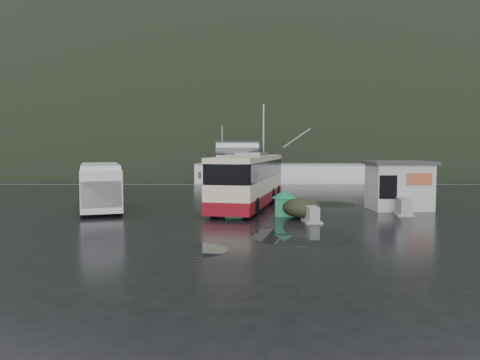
{
  "coord_description": "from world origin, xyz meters",
  "views": [
    {
      "loc": [
        1.24,
        -25.36,
        3.64
      ],
      "look_at": [
        1.13,
        2.33,
        1.7
      ],
      "focal_mm": 35.0,
      "sensor_mm": 36.0,
      "label": 1
    }
  ],
  "objects_px": {
    "coach_bus": "(249,206)",
    "jersey_barrier_a": "(311,222)",
    "dome_tent": "(301,218)",
    "jersey_barrier_b": "(403,215)",
    "ticket_kiosk": "(398,209)",
    "fishing_trawler": "(288,179)",
    "waste_bin_left": "(234,217)",
    "waste_bin_right": "(284,216)",
    "white_van": "(101,210)"
  },
  "relations": [
    {
      "from": "dome_tent",
      "to": "jersey_barrier_a",
      "type": "bearing_deg",
      "value": -76.4
    },
    {
      "from": "coach_bus",
      "to": "dome_tent",
      "type": "xyz_separation_m",
      "value": [
        2.64,
        -4.83,
        0.0
      ]
    },
    {
      "from": "waste_bin_left",
      "to": "ticket_kiosk",
      "type": "relative_size",
      "value": 0.37
    },
    {
      "from": "jersey_barrier_a",
      "to": "fishing_trawler",
      "type": "relative_size",
      "value": 0.06
    },
    {
      "from": "jersey_barrier_b",
      "to": "dome_tent",
      "type": "bearing_deg",
      "value": -168.49
    },
    {
      "from": "jersey_barrier_a",
      "to": "fishing_trawler",
      "type": "height_order",
      "value": "fishing_trawler"
    },
    {
      "from": "white_van",
      "to": "jersey_barrier_a",
      "type": "xyz_separation_m",
      "value": [
        11.55,
        -4.13,
        0.0
      ]
    },
    {
      "from": "dome_tent",
      "to": "jersey_barrier_b",
      "type": "height_order",
      "value": "dome_tent"
    },
    {
      "from": "dome_tent",
      "to": "jersey_barrier_b",
      "type": "relative_size",
      "value": 1.5
    },
    {
      "from": "white_van",
      "to": "ticket_kiosk",
      "type": "height_order",
      "value": "ticket_kiosk"
    },
    {
      "from": "white_van",
      "to": "fishing_trawler",
      "type": "xyz_separation_m",
      "value": [
        13.41,
        26.15,
        0.0
      ]
    },
    {
      "from": "waste_bin_left",
      "to": "dome_tent",
      "type": "distance_m",
      "value": 3.52
    },
    {
      "from": "jersey_barrier_b",
      "to": "fishing_trawler",
      "type": "relative_size",
      "value": 0.07
    },
    {
      "from": "ticket_kiosk",
      "to": "fishing_trawler",
      "type": "xyz_separation_m",
      "value": [
        -3.93,
        25.65,
        0.0
      ]
    },
    {
      "from": "waste_bin_left",
      "to": "dome_tent",
      "type": "relative_size",
      "value": 0.51
    },
    {
      "from": "coach_bus",
      "to": "ticket_kiosk",
      "type": "height_order",
      "value": "coach_bus"
    },
    {
      "from": "waste_bin_right",
      "to": "dome_tent",
      "type": "xyz_separation_m",
      "value": [
        0.82,
        -0.72,
        0.0
      ]
    },
    {
      "from": "jersey_barrier_b",
      "to": "waste_bin_right",
      "type": "bearing_deg",
      "value": -176.19
    },
    {
      "from": "waste_bin_right",
      "to": "dome_tent",
      "type": "relative_size",
      "value": 0.53
    },
    {
      "from": "coach_bus",
      "to": "jersey_barrier_a",
      "type": "bearing_deg",
      "value": -52.02
    },
    {
      "from": "waste_bin_left",
      "to": "waste_bin_right",
      "type": "height_order",
      "value": "waste_bin_right"
    },
    {
      "from": "ticket_kiosk",
      "to": "fishing_trawler",
      "type": "bearing_deg",
      "value": 95.54
    },
    {
      "from": "white_van",
      "to": "waste_bin_right",
      "type": "distance_m",
      "value": 10.61
    },
    {
      "from": "ticket_kiosk",
      "to": "jersey_barrier_b",
      "type": "relative_size",
      "value": 2.09
    },
    {
      "from": "fishing_trawler",
      "to": "dome_tent",
      "type": "bearing_deg",
      "value": -90.76
    },
    {
      "from": "coach_bus",
      "to": "jersey_barrier_b",
      "type": "relative_size",
      "value": 6.8
    },
    {
      "from": "jersey_barrier_b",
      "to": "ticket_kiosk",
      "type": "bearing_deg",
      "value": 78.38
    },
    {
      "from": "waste_bin_right",
      "to": "dome_tent",
      "type": "height_order",
      "value": "waste_bin_right"
    },
    {
      "from": "white_van",
      "to": "waste_bin_right",
      "type": "height_order",
      "value": "white_van"
    },
    {
      "from": "waste_bin_left",
      "to": "fishing_trawler",
      "type": "relative_size",
      "value": 0.05
    },
    {
      "from": "jersey_barrier_a",
      "to": "jersey_barrier_b",
      "type": "distance_m",
      "value": 5.9
    },
    {
      "from": "dome_tent",
      "to": "jersey_barrier_b",
      "type": "distance_m",
      "value": 5.79
    },
    {
      "from": "waste_bin_right",
      "to": "jersey_barrier_a",
      "type": "relative_size",
      "value": 0.89
    },
    {
      "from": "waste_bin_left",
      "to": "coach_bus",
      "type": "bearing_deg",
      "value": 79.1
    },
    {
      "from": "waste_bin_left",
      "to": "jersey_barrier_a",
      "type": "relative_size",
      "value": 0.85
    },
    {
      "from": "waste_bin_left",
      "to": "waste_bin_right",
      "type": "relative_size",
      "value": 0.96
    },
    {
      "from": "coach_bus",
      "to": "jersey_barrier_b",
      "type": "xyz_separation_m",
      "value": [
        8.31,
        -3.67,
        0.0
      ]
    },
    {
      "from": "coach_bus",
      "to": "waste_bin_left",
      "type": "distance_m",
      "value": 4.63
    },
    {
      "from": "white_van",
      "to": "coach_bus",
      "type": "bearing_deg",
      "value": -4.45
    },
    {
      "from": "waste_bin_left",
      "to": "waste_bin_right",
      "type": "distance_m",
      "value": 2.73
    },
    {
      "from": "ticket_kiosk",
      "to": "fishing_trawler",
      "type": "relative_size",
      "value": 0.15
    },
    {
      "from": "coach_bus",
      "to": "white_van",
      "type": "distance_m",
      "value": 8.83
    },
    {
      "from": "white_van",
      "to": "jersey_barrier_b",
      "type": "height_order",
      "value": "white_van"
    },
    {
      "from": "coach_bus",
      "to": "white_van",
      "type": "bearing_deg",
      "value": -154.32
    },
    {
      "from": "waste_bin_left",
      "to": "jersey_barrier_a",
      "type": "bearing_deg",
      "value": -23.02
    },
    {
      "from": "coach_bus",
      "to": "white_van",
      "type": "height_order",
      "value": "coach_bus"
    },
    {
      "from": "white_van",
      "to": "jersey_barrier_b",
      "type": "distance_m",
      "value": 16.98
    },
    {
      "from": "jersey_barrier_b",
      "to": "coach_bus",
      "type": "bearing_deg",
      "value": 156.16
    },
    {
      "from": "dome_tent",
      "to": "jersey_barrier_a",
      "type": "distance_m",
      "value": 1.38
    },
    {
      "from": "white_van",
      "to": "fishing_trawler",
      "type": "distance_m",
      "value": 29.38
    }
  ]
}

